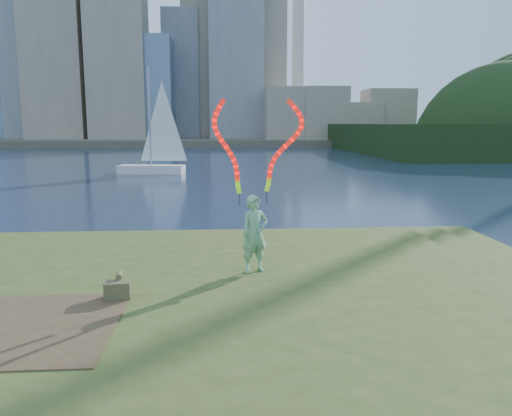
{
  "coord_description": "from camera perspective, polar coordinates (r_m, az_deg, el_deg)",
  "views": [
    {
      "loc": [
        1.16,
        -11.04,
        4.04
      ],
      "look_at": [
        1.96,
        1.0,
        2.0
      ],
      "focal_mm": 35.0,
      "sensor_mm": 36.0,
      "label": 1
    }
  ],
  "objects": [
    {
      "name": "grassy_knoll",
      "position": [
        9.57,
        -10.75,
        -13.35
      ],
      "size": [
        20.0,
        18.0,
        0.8
      ],
      "color": "#3B4B1A",
      "rests_on": "ground"
    },
    {
      "name": "ground",
      "position": [
        11.81,
        -9.36,
        -10.54
      ],
      "size": [
        320.0,
        320.0,
        0.0
      ],
      "primitive_type": "plane",
      "color": "#1A2741",
      "rests_on": "ground"
    },
    {
      "name": "woman_with_ribbons",
      "position": [
        10.9,
        -0.21,
        -0.13
      ],
      "size": [
        1.91,
        0.87,
        4.08
      ],
      "rotation": [
        0.0,
        0.0,
        0.42
      ],
      "color": "#1B7C35",
      "rests_on": "grassy_knoll"
    },
    {
      "name": "sailboat",
      "position": [
        41.67,
        -11.52,
        5.88
      ],
      "size": [
        5.7,
        2.38,
        8.55
      ],
      "rotation": [
        0.0,
        0.0,
        -0.13
      ],
      "color": "silver",
      "rests_on": "ground"
    },
    {
      "name": "canvas_bag",
      "position": [
        9.81,
        -15.56,
        -8.92
      ],
      "size": [
        0.51,
        0.58,
        0.45
      ],
      "rotation": [
        0.0,
        0.0,
        0.14
      ],
      "color": "#474E2C",
      "rests_on": "grassy_knoll"
    },
    {
      "name": "dirt_patch",
      "position": [
        9.12,
        -25.73,
        -12.15
      ],
      "size": [
        3.2,
        3.0,
        0.02
      ],
      "primitive_type": "cube",
      "color": "#47331E",
      "rests_on": "grassy_knoll"
    },
    {
      "name": "far_shore",
      "position": [
        106.1,
        -4.47,
        7.73
      ],
      "size": [
        320.0,
        40.0,
        1.2
      ],
      "primitive_type": "cube",
      "color": "#4E4939",
      "rests_on": "ground"
    }
  ]
}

